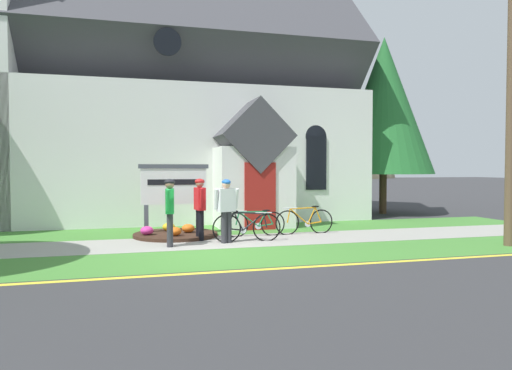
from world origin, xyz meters
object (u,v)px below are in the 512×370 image
(bicycle_white, at_px, (247,227))
(utility_pole, at_px, (509,41))
(roadside_conifer, at_px, (384,106))
(bicycle_blue, at_px, (305,221))
(cyclist_in_orange_jersey, at_px, (170,207))
(cyclist_in_white_jersey, at_px, (226,206))
(bicycle_black, at_px, (255,223))
(cyclist_in_blue_jersey, at_px, (200,204))
(church_sign, at_px, (174,188))

(bicycle_white, bearing_deg, utility_pole, -21.35)
(bicycle_white, height_order, roadside_conifer, roadside_conifer)
(bicycle_blue, relative_size, cyclist_in_orange_jersey, 1.08)
(cyclist_in_white_jersey, height_order, roadside_conifer, roadside_conifer)
(cyclist_in_orange_jersey, bearing_deg, bicycle_blue, 17.02)
(bicycle_blue, bearing_deg, bicycle_black, -178.02)
(cyclist_in_blue_jersey, xyz_separation_m, utility_pole, (7.16, -2.89, 4.06))
(bicycle_black, distance_m, roadside_conifer, 9.55)
(utility_pole, distance_m, roadside_conifer, 8.40)
(roadside_conifer, bearing_deg, church_sign, -155.95)
(cyclist_in_white_jersey, bearing_deg, church_sign, 120.36)
(cyclist_in_orange_jersey, height_order, roadside_conifer, roadside_conifer)
(cyclist_in_white_jersey, bearing_deg, utility_pole, -18.87)
(bicycle_blue, xyz_separation_m, cyclist_in_blue_jersey, (-3.14, -0.41, 0.58))
(bicycle_blue, height_order, bicycle_white, bicycle_white)
(church_sign, bearing_deg, cyclist_in_orange_jersey, -98.34)
(church_sign, xyz_separation_m, bicycle_white, (1.69, -1.83, -0.98))
(cyclist_in_blue_jersey, distance_m, cyclist_in_orange_jersey, 1.18)
(bicycle_blue, xyz_separation_m, cyclist_in_orange_jersey, (-3.99, -1.22, 0.59))
(bicycle_black, height_order, cyclist_in_white_jersey, cyclist_in_white_jersey)
(church_sign, height_order, bicycle_black, church_sign)
(cyclist_in_white_jersey, bearing_deg, roadside_conifer, 36.91)
(church_sign, bearing_deg, bicycle_white, -47.22)
(church_sign, distance_m, bicycle_black, 2.56)
(cyclist_in_white_jersey, relative_size, cyclist_in_orange_jersey, 0.99)
(bicycle_white, relative_size, cyclist_in_orange_jersey, 1.09)
(church_sign, bearing_deg, cyclist_in_blue_jersey, -66.97)
(bicycle_blue, height_order, cyclist_in_white_jersey, cyclist_in_white_jersey)
(bicycle_blue, bearing_deg, cyclist_in_blue_jersey, -172.56)
(utility_pole, bearing_deg, cyclist_in_orange_jersey, 165.47)
(bicycle_white, bearing_deg, cyclist_in_blue_jersey, 154.78)
(bicycle_black, xyz_separation_m, bicycle_blue, (1.52, 0.05, 0.01))
(church_sign, bearing_deg, utility_pole, -28.48)
(bicycle_blue, height_order, cyclist_in_blue_jersey, cyclist_in_blue_jersey)
(bicycle_blue, height_order, utility_pole, utility_pole)
(bicycle_black, height_order, cyclist_in_orange_jersey, cyclist_in_orange_jersey)
(church_sign, xyz_separation_m, bicycle_blue, (3.68, -0.88, -0.99))
(church_sign, distance_m, cyclist_in_blue_jersey, 1.46)
(church_sign, bearing_deg, bicycle_black, -23.36)
(utility_pole, relative_size, roadside_conifer, 1.23)
(cyclist_in_blue_jersey, xyz_separation_m, roadside_conifer, (8.59, 5.37, 3.58))
(church_sign, height_order, bicycle_white, church_sign)
(bicycle_black, bearing_deg, roadside_conifer, 35.70)
(bicycle_white, bearing_deg, bicycle_blue, 25.49)
(bicycle_blue, relative_size, cyclist_in_white_jersey, 1.09)
(bicycle_blue, distance_m, cyclist_in_blue_jersey, 3.21)
(church_sign, xyz_separation_m, bicycle_black, (2.16, -0.93, -1.00))
(bicycle_black, relative_size, utility_pole, 0.20)
(bicycle_black, bearing_deg, cyclist_in_blue_jersey, -167.52)
(cyclist_in_orange_jersey, xyz_separation_m, utility_pole, (8.02, -2.08, 4.05))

